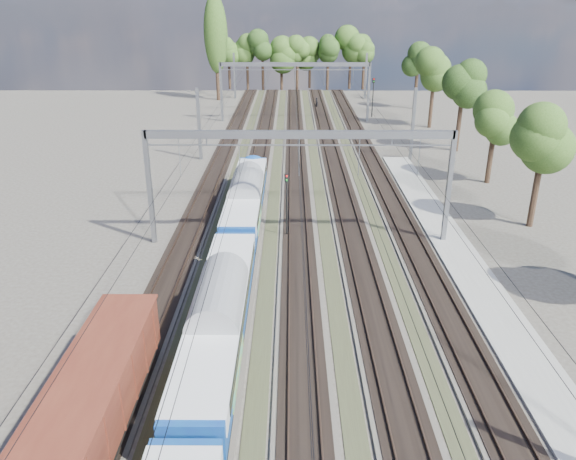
{
  "coord_description": "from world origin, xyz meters",
  "views": [
    {
      "loc": [
        -0.64,
        -11.02,
        17.99
      ],
      "look_at": [
        -0.82,
        25.76,
        2.8
      ],
      "focal_mm": 35.0,
      "sensor_mm": 36.0,
      "label": 1
    }
  ],
  "objects_px": {
    "emu_train": "(218,313)",
    "signal_far": "(373,93)",
    "freight_boxcar": "(90,408)",
    "signal_near": "(287,197)",
    "worker": "(317,103)"
  },
  "relations": [
    {
      "from": "emu_train",
      "to": "signal_far",
      "type": "relative_size",
      "value": 9.54
    },
    {
      "from": "emu_train",
      "to": "worker",
      "type": "relative_size",
      "value": 32.3
    },
    {
      "from": "emu_train",
      "to": "freight_boxcar",
      "type": "distance_m",
      "value": 8.6
    },
    {
      "from": "signal_near",
      "to": "signal_far",
      "type": "distance_m",
      "value": 51.95
    },
    {
      "from": "emu_train",
      "to": "signal_far",
      "type": "xyz_separation_m",
      "value": [
        17.19,
        66.31,
        1.53
      ]
    },
    {
      "from": "freight_boxcar",
      "to": "signal_near",
      "type": "xyz_separation_m",
      "value": [
        8.06,
        23.5,
        1.16
      ]
    },
    {
      "from": "signal_near",
      "to": "freight_boxcar",
      "type": "bearing_deg",
      "value": -127.24
    },
    {
      "from": "worker",
      "to": "signal_far",
      "type": "distance_m",
      "value": 12.24
    },
    {
      "from": "worker",
      "to": "signal_near",
      "type": "relative_size",
      "value": 0.35
    },
    {
      "from": "emu_train",
      "to": "worker",
      "type": "xyz_separation_m",
      "value": [
        8.45,
        74.33,
        -1.5
      ]
    },
    {
      "from": "signal_near",
      "to": "signal_far",
      "type": "relative_size",
      "value": 0.85
    },
    {
      "from": "freight_boxcar",
      "to": "signal_far",
      "type": "xyz_separation_m",
      "value": [
        21.69,
        73.63,
        1.77
      ]
    },
    {
      "from": "freight_boxcar",
      "to": "signal_near",
      "type": "bearing_deg",
      "value": 71.08
    },
    {
      "from": "freight_boxcar",
      "to": "signal_far",
      "type": "distance_m",
      "value": 76.78
    },
    {
      "from": "worker",
      "to": "signal_near",
      "type": "xyz_separation_m",
      "value": [
        -4.9,
        -58.15,
        2.43
      ]
    }
  ]
}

